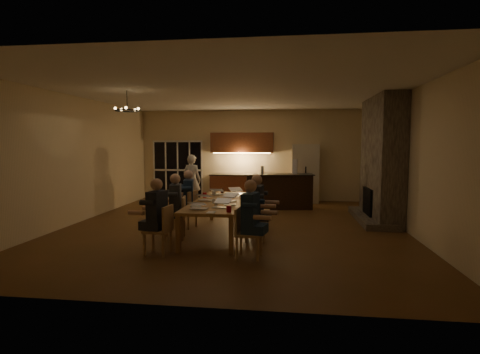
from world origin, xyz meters
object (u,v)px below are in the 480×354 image
refrigerator (305,173)px  plate_left (196,206)px  mug_front (214,201)px  mug_mid (227,195)px  person_right_near (250,219)px  person_left_near (157,216)px  laptop_f (237,190)px  dining_table (220,217)px  bar_bottle (262,170)px  mug_back (214,193)px  plate_near (230,205)px  chair_right_near (249,233)px  redcup_near (229,209)px  person_right_mid (257,208)px  laptop_c (207,195)px  laptop_e (218,190)px  plate_far (244,196)px  person_left_mid (176,206)px  chandelier (127,111)px  redcup_mid (205,195)px  chair_right_mid (255,219)px  bar_island (279,191)px  laptop_a (199,203)px  chair_left_near (158,230)px  laptop_b (221,202)px  person_left_far (189,199)px  standing_person (192,180)px  chair_left_far (186,209)px  can_silver (216,203)px  chair_right_far (259,210)px  laptop_d (228,196)px  chair_left_mid (174,218)px  can_right (241,197)px  bar_blender (295,167)px

refrigerator → plate_left: bearing=-112.7°
mug_front → mug_mid: 0.97m
person_right_near → refrigerator: bearing=0.5°
person_right_near → mug_front: bearing=46.5°
person_left_near → laptop_f: person_left_near is taller
dining_table → bar_bottle: (0.71, 3.51, 0.83)m
mug_back → plate_near: mug_back is taller
chair_right_near → person_left_near: (-1.69, 0.07, 0.24)m
mug_mid → redcup_near: 1.97m
person_right_mid → laptop_c: size_ratio=4.31×
laptop_e → mug_mid: 0.54m
dining_table → plate_far: 0.92m
person_left_mid → plate_far: person_left_mid is taller
chandelier → redcup_mid: bearing=11.0°
chair_right_mid → mug_front: chair_right_mid is taller
bar_island → laptop_a: bearing=-114.6°
laptop_e → chair_left_near: bearing=81.9°
chair_right_mid → laptop_b: laptop_b is taller
person_left_mid → person_left_far: 1.06m
chair_right_mid → person_left_mid: (-1.69, -0.01, 0.24)m
standing_person → chair_left_far: bearing=114.1°
laptop_a → standing_person: bearing=-68.9°
bar_island → plate_near: bar_island is taller
dining_table → plate_near: plate_near is taller
laptop_c → can_silver: 0.76m
chandelier → person_right_mid: bearing=-10.9°
chair_right_far → chandelier: 3.78m
person_right_near → dining_table: bearing=38.5°
chair_right_near → laptop_d: (-0.63, 1.62, 0.42)m
chair_left_mid → laptop_a: laptop_a is taller
person_left_near → plate_near: 1.58m
chair_right_mid → mug_mid: (-0.75, 1.04, 0.36)m
plate_left → plate_near: bearing=24.3°
bar_island → chair_right_mid: bearing=-103.0°
person_left_near → laptop_c: size_ratio=4.31×
chair_left_mid → person_left_far: (0.02, 1.10, 0.24)m
redcup_near → chair_right_mid: bearing=65.9°
laptop_d → plate_left: size_ratio=1.44×
person_right_near → laptop_f: 2.78m
laptop_d → can_right: 0.40m
laptop_f → bar_blender: 2.96m
chair_right_far → chandelier: chandelier is taller
mug_back → redcup_near: 2.35m
mug_back → can_right: can_right is taller
bar_island → chair_right_mid: bar_island is taller
chair_right_near → laptop_c: bearing=38.6°
chair_left_far → bar_island: bearing=160.2°
dining_table → redcup_near: size_ratio=26.26×
chandelier → plate_near: chandelier is taller
laptop_e → plate_left: laptop_e is taller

